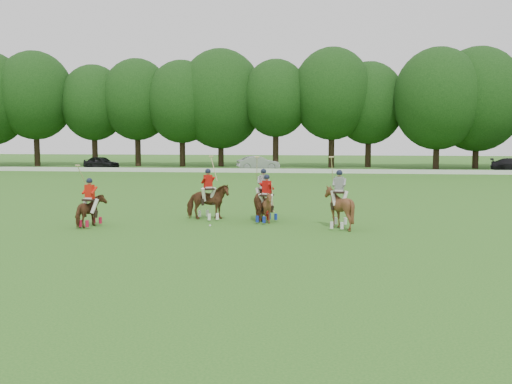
# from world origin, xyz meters

# --- Properties ---
(ground) EXTENTS (180.00, 180.00, 0.00)m
(ground) POSITION_xyz_m (0.00, 0.00, 0.00)
(ground) COLOR #26611B
(ground) RESTS_ON ground
(tree_line) EXTENTS (117.98, 14.32, 14.75)m
(tree_line) POSITION_xyz_m (0.26, 48.05, 8.23)
(tree_line) COLOR black
(tree_line) RESTS_ON ground
(boundary_rail) EXTENTS (120.00, 0.10, 0.44)m
(boundary_rail) POSITION_xyz_m (0.00, 38.00, 0.22)
(boundary_rail) COLOR white
(boundary_rail) RESTS_ON ground
(car_left) EXTENTS (4.62, 3.02, 1.46)m
(car_left) POSITION_xyz_m (-19.71, 42.50, 0.73)
(car_left) COLOR black
(car_left) RESTS_ON ground
(car_mid) EXTENTS (4.95, 3.00, 1.54)m
(car_mid) POSITION_xyz_m (-1.56, 42.50, 0.77)
(car_mid) COLOR #A8A8AD
(car_mid) RESTS_ON ground
(polo_red_a) EXTENTS (1.03, 1.70, 2.62)m
(polo_red_a) POSITION_xyz_m (-4.35, 2.48, 0.74)
(polo_red_a) COLOR #482513
(polo_red_a) RESTS_ON ground
(polo_red_b) EXTENTS (2.14, 2.07, 2.89)m
(polo_red_b) POSITION_xyz_m (0.22, 5.09, 0.85)
(polo_red_b) COLOR #482513
(polo_red_b) RESTS_ON ground
(polo_red_c) EXTENTS (1.59, 1.66, 2.16)m
(polo_red_c) POSITION_xyz_m (2.99, 4.47, 0.76)
(polo_red_c) COLOR #482513
(polo_red_c) RESTS_ON ground
(polo_stripe_a) EXTENTS (1.26, 2.06, 2.90)m
(polo_stripe_a) POSITION_xyz_m (2.76, 5.25, 0.86)
(polo_stripe_a) COLOR #482513
(polo_stripe_a) RESTS_ON ground
(polo_stripe_b) EXTENTS (1.64, 1.79, 2.99)m
(polo_stripe_b) POSITION_xyz_m (6.13, 3.30, 0.90)
(polo_stripe_b) COLOR #482513
(polo_stripe_b) RESTS_ON ground
(polo_ball) EXTENTS (0.09, 0.09, 0.09)m
(polo_ball) POSITION_xyz_m (0.68, 3.13, 0.04)
(polo_ball) COLOR white
(polo_ball) RESTS_ON ground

